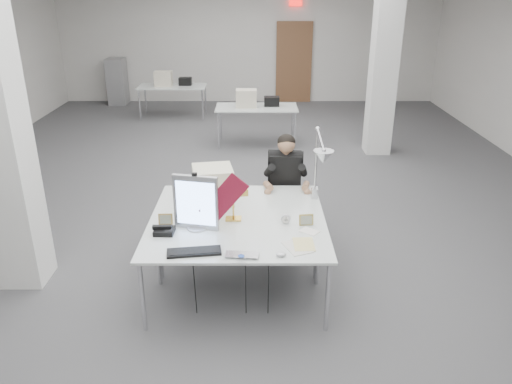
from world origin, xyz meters
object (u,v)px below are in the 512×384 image
(beige_monitor, at_px, (213,185))
(architect_lamp, at_px, (319,169))
(seated_person, at_px, (286,170))
(laptop, at_px, (241,258))
(bankers_lamp, at_px, (233,206))
(desk_phone, at_px, (164,231))
(desk_main, at_px, (236,240))
(monitor, at_px, (196,203))
(office_chair, at_px, (285,200))

(beige_monitor, xyz_separation_m, architect_lamp, (1.13, -0.14, 0.24))
(seated_person, relative_size, laptop, 3.29)
(bankers_lamp, bearing_deg, desk_phone, -165.61)
(seated_person, xyz_separation_m, beige_monitor, (-0.83, -0.64, 0.06))
(desk_main, bearing_deg, architect_lamp, 40.87)
(monitor, relative_size, beige_monitor, 1.31)
(bankers_lamp, height_order, beige_monitor, beige_monitor)
(office_chair, relative_size, laptop, 3.13)
(monitor, distance_m, desk_phone, 0.41)
(bankers_lamp, xyz_separation_m, beige_monitor, (-0.24, 0.45, 0.05))
(monitor, height_order, beige_monitor, monitor)
(bankers_lamp, bearing_deg, seated_person, 50.80)
(office_chair, xyz_separation_m, desk_phone, (-1.25, -1.45, 0.31))
(office_chair, xyz_separation_m, laptop, (-0.49, -1.94, 0.30))
(desk_main, relative_size, architect_lamp, 2.06)
(desk_main, xyz_separation_m, architect_lamp, (0.85, 0.74, 0.45))
(office_chair, bearing_deg, seated_person, -84.86)
(beige_monitor, relative_size, architect_lamp, 0.48)
(office_chair, bearing_deg, beige_monitor, -135.26)
(desk_main, height_order, seated_person, seated_person)
(seated_person, bearing_deg, monitor, -121.11)
(architect_lamp, bearing_deg, desk_main, -132.28)
(desk_main, xyz_separation_m, office_chair, (0.55, 1.56, -0.27))
(monitor, xyz_separation_m, architect_lamp, (1.24, 0.51, 0.16))
(architect_lamp, bearing_deg, office_chair, 116.62)
(bankers_lamp, height_order, desk_phone, bankers_lamp)
(desk_phone, distance_m, architect_lamp, 1.72)
(laptop, xyz_separation_m, desk_phone, (-0.76, 0.49, 0.01))
(seated_person, bearing_deg, desk_phone, -126.63)
(desk_main, height_order, monitor, monitor)
(seated_person, xyz_separation_m, architect_lamp, (0.30, -0.78, 0.29))
(monitor, height_order, laptop, monitor)
(office_chair, distance_m, seated_person, 0.43)
(monitor, bearing_deg, seated_person, 65.67)
(bankers_lamp, xyz_separation_m, desk_phone, (-0.66, -0.31, -0.13))
(seated_person, distance_m, beige_monitor, 1.05)
(office_chair, distance_m, laptop, 2.02)
(beige_monitor, height_order, architect_lamp, architect_lamp)
(bankers_lamp, xyz_separation_m, architect_lamp, (0.89, 0.32, 0.28))
(laptop, height_order, desk_phone, desk_phone)
(desk_main, distance_m, architect_lamp, 1.21)
(desk_main, distance_m, laptop, 0.38)
(laptop, bearing_deg, seated_person, 80.91)
(office_chair, relative_size, bankers_lamp, 3.08)
(bankers_lamp, relative_size, architect_lamp, 0.35)
(bankers_lamp, height_order, architect_lamp, architect_lamp)
(office_chair, xyz_separation_m, seated_person, (0.00, -0.05, 0.43))
(desk_phone, relative_size, architect_lamp, 0.22)
(architect_lamp, bearing_deg, laptop, -118.50)
(beige_monitor, bearing_deg, desk_phone, -128.88)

